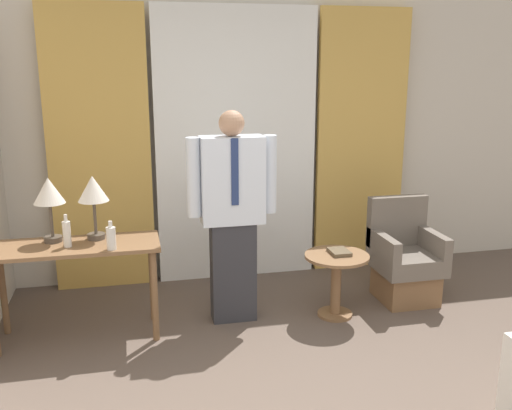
{
  "coord_description": "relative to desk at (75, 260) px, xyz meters",
  "views": [
    {
      "loc": [
        -1.01,
        -2.39,
        2.08
      ],
      "look_at": [
        -0.07,
        1.77,
        1.0
      ],
      "focal_mm": 40.0,
      "sensor_mm": 36.0,
      "label": 1
    }
  ],
  "objects": [
    {
      "name": "wall_back",
      "position": [
        1.44,
        1.16,
        0.72
      ],
      "size": [
        10.0,
        0.06,
        2.7
      ],
      "color": "beige",
      "rests_on": "ground_plane"
    },
    {
      "name": "side_table",
      "position": [
        2.06,
        -0.08,
        -0.27
      ],
      "size": [
        0.53,
        0.53,
        0.54
      ],
      "color": "brown",
      "rests_on": "ground_plane"
    },
    {
      "name": "curtain_drape_left",
      "position": [
        0.18,
        1.03,
        0.66
      ],
      "size": [
        0.91,
        0.06,
        2.58
      ],
      "color": "gold",
      "rests_on": "ground_plane"
    },
    {
      "name": "desk",
      "position": [
        0.0,
        0.0,
        0.0
      ],
      "size": [
        1.26,
        0.49,
        0.75
      ],
      "color": "brown",
      "rests_on": "ground_plane"
    },
    {
      "name": "bottle_by_lamp",
      "position": [
        0.28,
        -0.18,
        0.21
      ],
      "size": [
        0.07,
        0.07,
        0.21
      ],
      "color": "silver",
      "rests_on": "desk"
    },
    {
      "name": "table_lamp_left",
      "position": [
        -0.16,
        0.11,
        0.49
      ],
      "size": [
        0.23,
        0.23,
        0.49
      ],
      "color": "#4C4238",
      "rests_on": "desk"
    },
    {
      "name": "book",
      "position": [
        2.09,
        -0.06,
        -0.08
      ],
      "size": [
        0.15,
        0.2,
        0.03
      ],
      "color": "brown",
      "rests_on": "side_table"
    },
    {
      "name": "person",
      "position": [
        1.22,
        0.06,
        0.3
      ],
      "size": [
        0.72,
        0.23,
        1.72
      ],
      "color": "#2D2D33",
      "rests_on": "ground_plane"
    },
    {
      "name": "bottle_near_edge",
      "position": [
        -0.04,
        -0.04,
        0.22
      ],
      "size": [
        0.06,
        0.06,
        0.25
      ],
      "color": "silver",
      "rests_on": "desk"
    },
    {
      "name": "curtain_drape_right",
      "position": [
        2.7,
        1.03,
        0.66
      ],
      "size": [
        0.91,
        0.06,
        2.58
      ],
      "color": "gold",
      "rests_on": "ground_plane"
    },
    {
      "name": "curtain_sheer_center",
      "position": [
        1.44,
        1.03,
        0.66
      ],
      "size": [
        1.53,
        0.06,
        2.58
      ],
      "color": "white",
      "rests_on": "ground_plane"
    },
    {
      "name": "armchair",
      "position": [
        2.78,
        0.12,
        -0.29
      ],
      "size": [
        0.55,
        0.56,
        0.9
      ],
      "color": "brown",
      "rests_on": "ground_plane"
    },
    {
      "name": "table_lamp_right",
      "position": [
        0.16,
        0.11,
        0.49
      ],
      "size": [
        0.23,
        0.23,
        0.49
      ],
      "color": "#4C4238",
      "rests_on": "desk"
    }
  ]
}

